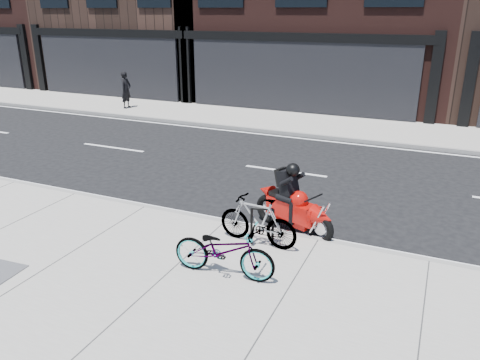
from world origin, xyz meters
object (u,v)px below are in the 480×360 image
at_px(bicycle_front, 224,250).
at_px(motorcycle, 297,206).
at_px(bike_rack, 262,223).
at_px(pedestrian, 126,90).
at_px(bicycle_rear, 258,221).

bearing_deg(bicycle_front, motorcycle, -17.94).
xyz_separation_m(bike_rack, pedestrian, (-10.36, 9.83, 0.37)).
bearing_deg(bike_rack, motorcycle, 69.37).
bearing_deg(pedestrian, motorcycle, -131.10).
distance_m(motorcycle, pedestrian, 13.92).
bearing_deg(bicycle_front, bike_rack, -12.43).
bearing_deg(bicycle_front, pedestrian, 38.46).
xyz_separation_m(bicycle_rear, motorcycle, (0.45, 0.97, -0.01)).
bearing_deg(bike_rack, pedestrian, 136.49).
xyz_separation_m(bike_rack, bicycle_front, (-0.18, -1.26, 0.02)).
distance_m(bike_rack, bicycle_rear, 0.10).
distance_m(bicycle_front, bicycle_rear, 1.26).
distance_m(bike_rack, motorcycle, 1.03).
height_order(bike_rack, bicycle_front, bicycle_front).
relative_size(bike_rack, bicycle_front, 0.43).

